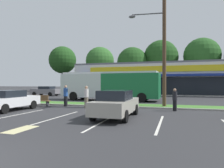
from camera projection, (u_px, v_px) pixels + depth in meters
name	position (u px, v px, depth m)	size (l,w,h in m)	color
grass_median	(112.00, 105.00, 18.18)	(56.00, 2.20, 0.12)	#427A2D
curb_lip	(108.00, 106.00, 17.01)	(56.00, 0.24, 0.12)	#99968C
parking_stripe_0	(19.00, 114.00, 12.90)	(0.12, 4.80, 0.01)	silver
parking_stripe_1	(58.00, 117.00, 11.84)	(0.12, 4.80, 0.01)	silver
parking_stripe_2	(102.00, 122.00, 10.36)	(0.12, 4.80, 0.01)	silver
parking_stripe_3	(160.00, 123.00, 9.96)	(0.12, 4.80, 0.01)	silver
lot_arrow	(21.00, 129.00, 8.68)	(0.70, 1.60, 0.01)	beige
storefront_building	(166.00, 79.00, 38.86)	(31.40, 14.87, 5.52)	silver
tree_far_left	(63.00, 60.00, 52.82)	(6.94, 6.94, 11.49)	#473323
tree_left	(100.00, 61.00, 52.07)	(7.14, 7.14, 11.21)	#473323
tree_mid_left	(132.00, 62.00, 48.41)	(7.10, 7.10, 10.51)	#473323
tree_mid	(161.00, 57.00, 48.53)	(8.00, 8.00, 12.17)	#473323
tree_mid_right	(202.00, 56.00, 45.49)	(7.87, 7.87, 12.04)	#473323
utility_pole	(163.00, 38.00, 16.62)	(3.07, 2.40, 10.60)	#4C3826
city_bus	(109.00, 85.00, 23.62)	(11.43, 2.93, 3.25)	#196638
bus_stop_bench	(41.00, 100.00, 17.76)	(1.60, 0.45, 0.95)	brown
car_0	(10.00, 100.00, 14.71)	(1.89, 4.48, 1.46)	silver
car_1	(46.00, 91.00, 33.18)	(4.69, 1.99, 1.51)	slate
car_3	(116.00, 104.00, 11.68)	(1.91, 4.53, 1.55)	#9E998C
car_5	(87.00, 91.00, 30.86)	(4.68, 2.01, 1.51)	#515459
pedestrian_near_bench	(66.00, 96.00, 17.49)	(0.36, 0.36, 1.79)	black
pedestrian_by_pole	(86.00, 97.00, 16.43)	(0.35, 0.35, 1.75)	#726651
pedestrian_mid	(175.00, 100.00, 14.49)	(0.32, 0.32, 1.59)	black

